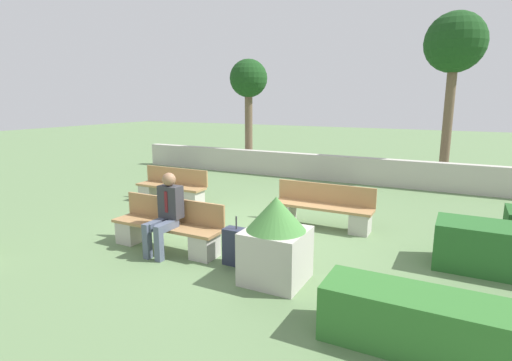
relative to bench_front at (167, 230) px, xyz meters
name	(u,v)px	position (x,y,z in m)	size (l,w,h in m)	color
ground_plane	(257,232)	(0.98, 1.45, -0.33)	(60.00, 60.00, 0.00)	#607F51
perimeter_wall	(339,169)	(0.98, 6.96, 0.07)	(14.79, 0.30, 0.80)	#B7B2A8
bench_front	(167,230)	(0.00, 0.00, 0.00)	(2.05, 0.48, 0.84)	#A37A4C
bench_left_side	(322,211)	(1.95, 2.37, 0.00)	(2.02, 0.48, 0.84)	#A37A4C
bench_right_side	(172,190)	(-1.93, 2.48, -0.01)	(1.85, 0.48, 0.84)	#A37A4C
person_seated_man	(166,210)	(0.11, -0.14, 0.40)	(0.38, 0.64, 1.33)	#515B70
hedge_block_near_left	(507,250)	(5.03, 1.51, 0.02)	(1.92, 0.81, 0.70)	#286028
hedge_block_mid_left	(411,320)	(4.01, -1.03, -0.03)	(1.78, 0.66, 0.60)	#33702D
planter_corner_right	(276,239)	(2.15, -0.27, 0.28)	(0.83, 0.83, 1.22)	#B7B2A8
suitcase	(237,247)	(1.38, -0.03, -0.04)	(0.39, 0.23, 0.77)	#282D42
tree_leftmost	(249,83)	(-2.48, 7.46, 2.74)	(1.31, 1.31, 3.88)	brown
tree_center_left	(455,47)	(3.85, 8.23, 3.66)	(1.72, 1.72, 4.97)	brown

